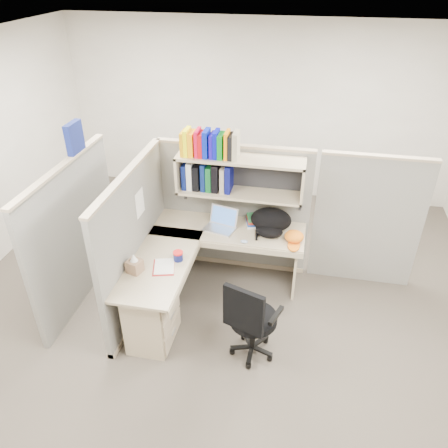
% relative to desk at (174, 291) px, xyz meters
% --- Properties ---
extents(ground, '(6.00, 6.00, 0.00)m').
position_rel_desk_xyz_m(ground, '(0.41, 0.29, -0.44)').
color(ground, '#36312A').
rests_on(ground, ground).
extents(room_shell, '(6.00, 6.00, 6.00)m').
position_rel_desk_xyz_m(room_shell, '(0.41, 0.29, 1.18)').
color(room_shell, '#BCB5AA').
rests_on(room_shell, ground).
extents(cubicle, '(3.79, 1.84, 1.95)m').
position_rel_desk_xyz_m(cubicle, '(0.04, 0.74, 0.47)').
color(cubicle, '#60605B').
rests_on(cubicle, ground).
extents(desk, '(1.74, 1.75, 0.73)m').
position_rel_desk_xyz_m(desk, '(0.00, 0.00, 0.00)').
color(desk, tan).
rests_on(desk, ground).
extents(laptop, '(0.41, 0.41, 0.24)m').
position_rel_desk_xyz_m(laptop, '(0.31, 0.82, 0.41)').
color(laptop, silver).
rests_on(laptop, desk).
extents(backpack, '(0.51, 0.43, 0.27)m').
position_rel_desk_xyz_m(backpack, '(0.88, 0.87, 0.43)').
color(backpack, black).
rests_on(backpack, desk).
extents(orange_cap, '(0.23, 0.26, 0.12)m').
position_rel_desk_xyz_m(orange_cap, '(1.16, 0.75, 0.35)').
color(orange_cap, orange).
rests_on(orange_cap, desk).
extents(snack_canister, '(0.10, 0.10, 0.10)m').
position_rel_desk_xyz_m(snack_canister, '(0.01, 0.16, 0.34)').
color(snack_canister, '#0D1450').
rests_on(snack_canister, desk).
extents(tissue_box, '(0.17, 0.17, 0.21)m').
position_rel_desk_xyz_m(tissue_box, '(-0.35, -0.11, 0.40)').
color(tissue_box, '#8A684E').
rests_on(tissue_box, desk).
extents(mouse, '(0.09, 0.06, 0.03)m').
position_rel_desk_xyz_m(mouse, '(0.63, 0.61, 0.31)').
color(mouse, '#95ACD4').
rests_on(mouse, desk).
extents(paper_cup, '(0.08, 0.08, 0.09)m').
position_rel_desk_xyz_m(paper_cup, '(0.43, 1.05, 0.34)').
color(paper_cup, white).
rests_on(paper_cup, desk).
extents(book_stack, '(0.21, 0.25, 0.10)m').
position_rel_desk_xyz_m(book_stack, '(0.67, 1.01, 0.34)').
color(book_stack, gray).
rests_on(book_stack, desk).
extents(loose_paper, '(0.26, 0.30, 0.00)m').
position_rel_desk_xyz_m(loose_paper, '(-0.09, 0.03, 0.29)').
color(loose_paper, white).
rests_on(loose_paper, desk).
extents(task_chair, '(0.55, 0.51, 0.96)m').
position_rel_desk_xyz_m(task_chair, '(0.85, -0.29, -0.10)').
color(task_chair, black).
rests_on(task_chair, ground).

